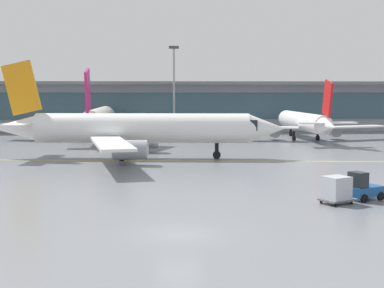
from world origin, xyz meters
TOP-DOWN VIEW (x-y plane):
  - ground_plane at (0.00, 0.00)m, footprint 400.00×400.00m
  - taxiway_centreline_stripe at (-3.25, 32.63)m, footprint 109.60×10.09m
  - terminal_concourse at (0.00, 80.57)m, footprint 191.53×11.00m
  - gate_airplane_1 at (-11.20, 60.29)m, footprint 30.96×33.19m
  - gate_airplane_2 at (21.72, 57.88)m, footprint 26.62×28.62m
  - taxiing_regional_jet at (-3.70, 34.67)m, footprint 34.62×32.07m
  - baggage_tug at (13.64, 8.86)m, footprint 2.95×2.49m
  - cargo_dolly_lead at (11.30, 7.67)m, footprint 2.60×2.38m
  - apron_light_mast_1 at (1.21, 70.81)m, footprint 1.80×0.36m

SIDE VIEW (x-z plane):
  - ground_plane at x=0.00m, z-range 0.00..0.00m
  - taxiway_centreline_stripe at x=-3.25m, z-range 0.00..0.01m
  - baggage_tug at x=13.64m, z-range -0.16..1.94m
  - cargo_dolly_lead at x=11.30m, z-range 0.08..2.02m
  - gate_airplane_2 at x=21.72m, z-range -1.90..7.59m
  - gate_airplane_1 at x=-11.20m, z-range -2.21..8.82m
  - taxiing_regional_jet at x=-3.70m, z-range -2.29..9.17m
  - terminal_concourse at x=0.00m, z-range 0.12..9.72m
  - apron_light_mast_1 at x=1.21m, z-range 0.70..16.55m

